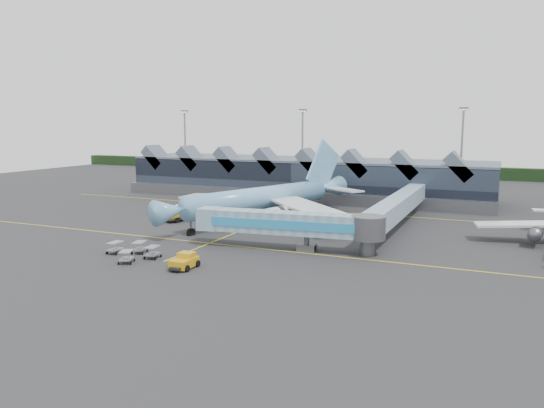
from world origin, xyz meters
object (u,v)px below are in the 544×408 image
at_px(main_airliner, 265,198).
at_px(pushback_tug, 184,262).
at_px(jet_bridge, 298,225).
at_px(fuel_truck, 186,210).

distance_m(main_airliner, pushback_tug, 34.28).
bearing_deg(jet_bridge, pushback_tug, -129.96).
xyz_separation_m(main_airliner, pushback_tug, (4.16, -33.83, -3.63)).
relative_size(jet_bridge, pushback_tug, 6.28).
relative_size(fuel_truck, pushback_tug, 2.20).
xyz_separation_m(jet_bridge, fuel_truck, (-28.50, 14.25, -1.94)).
bearing_deg(fuel_truck, pushback_tug, -42.06).
bearing_deg(pushback_tug, fuel_truck, 121.44).
height_order(main_airliner, pushback_tug, main_airliner).
height_order(fuel_truck, pushback_tug, fuel_truck).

